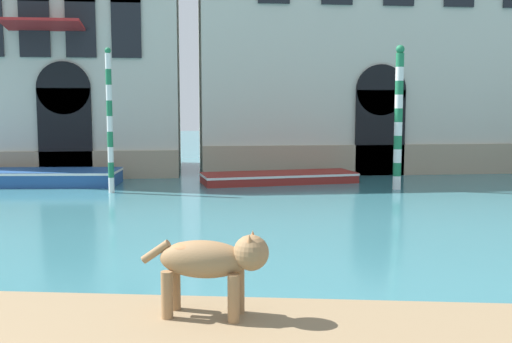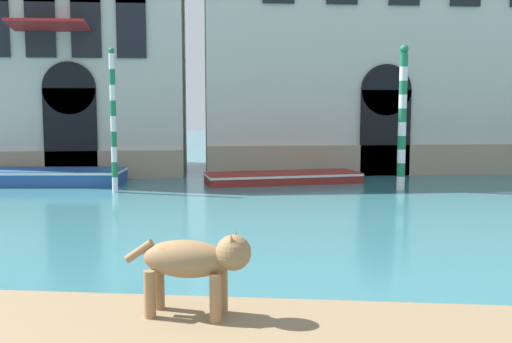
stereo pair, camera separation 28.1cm
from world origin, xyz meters
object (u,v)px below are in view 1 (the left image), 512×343
(boat_moored_near_palazzo, at_px, (30,177))
(dog_on_deck, at_px, (212,261))
(boat_moored_far, at_px, (279,177))
(mooring_pole_1, at_px, (110,121))
(mooring_pole_0, at_px, (398,117))

(boat_moored_near_palazzo, bearing_deg, dog_on_deck, -64.95)
(dog_on_deck, height_order, boat_moored_near_palazzo, dog_on_deck)
(boat_moored_near_palazzo, distance_m, boat_moored_far, 8.68)
(boat_moored_far, bearing_deg, mooring_pole_1, -169.93)
(boat_moored_far, bearing_deg, mooring_pole_0, -37.77)
(dog_on_deck, bearing_deg, boat_moored_near_palazzo, 125.74)
(boat_moored_near_palazzo, bearing_deg, mooring_pole_0, -6.22)
(dog_on_deck, distance_m, boat_moored_near_palazzo, 16.62)
(boat_moored_far, distance_m, mooring_pole_1, 6.27)
(dog_on_deck, xyz_separation_m, mooring_pole_1, (-2.66, 13.45, 0.98))
(boat_moored_near_palazzo, relative_size, mooring_pole_1, 1.38)
(mooring_pole_0, bearing_deg, boat_moored_far, 149.85)
(mooring_pole_1, bearing_deg, dog_on_deck, -78.79)
(dog_on_deck, bearing_deg, boat_moored_far, 94.62)
(mooring_pole_0, bearing_deg, mooring_pole_1, 178.18)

